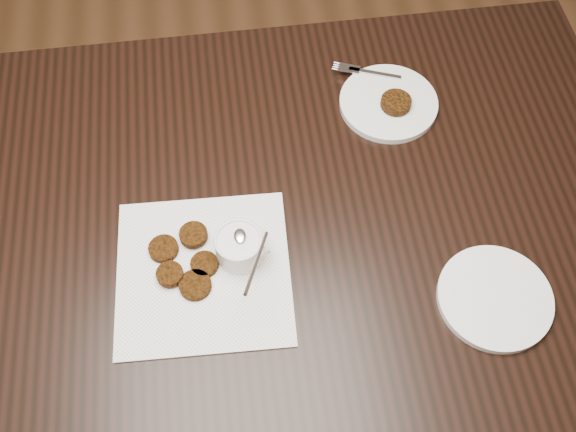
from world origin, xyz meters
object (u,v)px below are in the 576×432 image
Objects in this scene: sauce_ramekin at (238,239)px; plate_empty at (495,298)px; napkin at (203,272)px; plate_with_patty at (389,101)px; table at (261,300)px.

sauce_ramekin is 0.45m from plate_empty.
plate_with_patty is at bearing 39.43° from napkin.
napkin is 0.52m from plate_with_patty.
table is 0.45m from sauce_ramekin.
sauce_ramekin is 0.60× the size of plate_empty.
plate_with_patty reaches higher than plate_empty.
sauce_ramekin reaches higher than table.
sauce_ramekin is 0.45m from plate_with_patty.
table is at bearing 45.03° from napkin.
plate_with_patty is at bearing 101.42° from plate_empty.
napkin reaches higher than table.
plate_empty reaches higher than table.
plate_empty is (0.09, -0.45, -0.01)m from plate_with_patty.
sauce_ramekin reaches higher than plate_empty.
sauce_ramekin is (-0.03, -0.07, 0.44)m from table.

